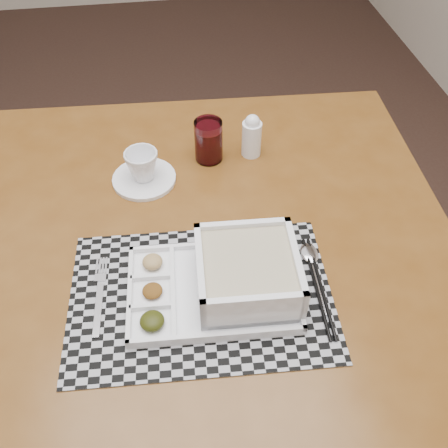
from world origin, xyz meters
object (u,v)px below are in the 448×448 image
Objects in this scene: dining_table at (203,269)px; creamer_bottle at (252,136)px; serving_tray at (237,278)px; cup at (142,165)px; juice_glass at (209,142)px.

creamer_bottle is at bearing 60.87° from dining_table.
serving_tray is at bearing -67.41° from dining_table.
serving_tray reaches higher than cup.
cup is 0.17m from juice_glass.
serving_tray is 0.42m from creamer_bottle.
creamer_bottle is at bearing 3.47° from cup.
serving_tray is (0.05, -0.13, 0.12)m from dining_table.
juice_glass is 0.94× the size of creamer_bottle.
serving_tray is 0.38m from cup.
creamer_bottle reaches higher than serving_tray.
dining_table is at bearing 112.59° from serving_tray.
creamer_bottle is at bearing 75.73° from serving_tray.
dining_table is at bearing -100.26° from juice_glass.
cup is 0.73× the size of juice_glass.
cup is at bearing 115.46° from serving_tray.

